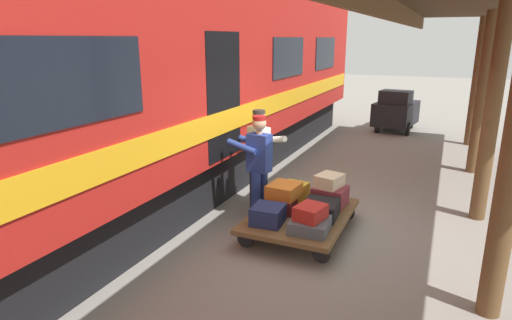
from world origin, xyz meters
TOP-DOWN VIEW (x-y plane):
  - ground_plane at (0.00, 0.00)m, footprint 60.00×60.00m
  - train_car at (3.40, 0.00)m, footprint 3.02×17.07m
  - luggage_cart at (0.48, 0.30)m, footprint 1.38×1.94m
  - suitcase_burgundy_valise at (0.17, -0.23)m, footprint 0.53×0.49m
  - suitcase_black_hardshell at (0.17, 0.30)m, footprint 0.52×0.57m
  - suitcase_yellow_case at (0.79, -0.23)m, footprint 0.46×0.53m
  - suitcase_slate_roller at (0.17, 0.83)m, footprint 0.54×0.57m
  - suitcase_maroon_trunk at (0.79, 0.30)m, footprint 0.47×0.54m
  - suitcase_navy_fabric at (0.79, 0.83)m, footprint 0.45×0.47m
  - suitcase_cream_canvas at (0.20, -0.24)m, footprint 0.44×0.49m
  - suitcase_orange_carryall at (0.77, 0.26)m, footprint 0.47×0.51m
  - suitcase_red_plastic at (0.18, 0.82)m, footprint 0.42×0.48m
  - porter_in_overalls at (1.27, 0.09)m, footprint 0.70×0.49m
  - porter_by_door at (1.47, -0.41)m, footprint 0.74×0.61m
  - baggage_tug at (0.12, -8.14)m, footprint 1.33×1.84m

SIDE VIEW (x-z plane):
  - ground_plane at x=0.00m, z-range 0.00..0.00m
  - luggage_cart at x=0.48m, z-range 0.11..0.42m
  - suitcase_slate_roller at x=0.17m, z-range 0.31..0.48m
  - suitcase_maroon_trunk at x=0.79m, z-range 0.31..0.51m
  - suitcase_black_hardshell at x=0.17m, z-range 0.31..0.54m
  - suitcase_yellow_case at x=0.79m, z-range 0.31..0.56m
  - suitcase_navy_fabric at x=0.79m, z-range 0.31..0.57m
  - suitcase_burgundy_valise at x=0.17m, z-range 0.31..0.60m
  - suitcase_red_plastic at x=0.18m, z-range 0.48..0.67m
  - suitcase_orange_carryall at x=0.77m, z-range 0.51..0.72m
  - baggage_tug at x=0.12m, z-range -0.02..1.28m
  - suitcase_cream_canvas at x=0.20m, z-range 0.60..0.80m
  - porter_in_overalls at x=1.27m, z-range 0.07..1.78m
  - porter_by_door at x=1.47m, z-range 0.07..1.78m
  - train_car at x=3.40m, z-range 0.06..4.06m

